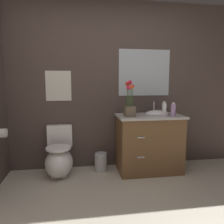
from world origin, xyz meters
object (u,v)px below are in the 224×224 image
at_px(flower_vase, 130,105).
at_px(trash_bin, 101,162).
at_px(soap_bottle, 164,108).
at_px(lotion_bottle, 173,110).
at_px(wall_mirror, 144,73).
at_px(vanity_cabinet, 149,142).
at_px(wall_poster, 58,86).
at_px(hand_wash_bottle, 165,110).
at_px(toilet, 59,159).
at_px(toilet_paper_roll, 2,133).

distance_m(flower_vase, trash_bin, 0.96).
distance_m(soap_bottle, lotion_bottle, 0.19).
relative_size(soap_bottle, wall_mirror, 0.24).
bearing_deg(wall_mirror, lotion_bottle, -56.03).
bearing_deg(soap_bottle, vanity_cabinet, -170.65).
bearing_deg(vanity_cabinet, wall_mirror, 90.54).
bearing_deg(lotion_bottle, wall_poster, 164.62).
distance_m(soap_bottle, trash_bin, 1.22).
xyz_separation_m(soap_bottle, wall_poster, (-1.52, 0.26, 0.33)).
distance_m(soap_bottle, hand_wash_bottle, 0.18).
bearing_deg(vanity_cabinet, hand_wash_bottle, -38.89).
relative_size(hand_wash_bottle, trash_bin, 0.74).
relative_size(lotion_bottle, hand_wash_bottle, 0.95).
xyz_separation_m(vanity_cabinet, wall_mirror, (-0.00, 0.29, 1.02)).
xyz_separation_m(toilet, vanity_cabinet, (1.30, -0.03, 0.19)).
distance_m(flower_vase, wall_mirror, 0.67).
xyz_separation_m(vanity_cabinet, flower_vase, (-0.32, -0.08, 0.57)).
bearing_deg(wall_mirror, toilet_paper_roll, -166.69).
xyz_separation_m(hand_wash_bottle, wall_poster, (-1.46, 0.43, 0.32)).
relative_size(flower_vase, toilet_paper_roll, 4.53).
relative_size(toilet, soap_bottle, 3.56).
bearing_deg(lotion_bottle, soap_bottle, 110.35).
bearing_deg(soap_bottle, toilet_paper_roll, -174.60).
bearing_deg(flower_vase, wall_mirror, 50.19).
bearing_deg(wall_poster, lotion_bottle, -15.38).
height_order(toilet, vanity_cabinet, vanity_cabinet).
distance_m(hand_wash_bottle, toilet_paper_roll, 2.15).
bearing_deg(flower_vase, trash_bin, 155.67).
bearing_deg(flower_vase, toilet, 173.58).
bearing_deg(vanity_cabinet, soap_bottle, 9.35).
relative_size(vanity_cabinet, wall_poster, 2.33).
xyz_separation_m(wall_poster, toilet_paper_roll, (-0.67, -0.46, -0.57)).
height_order(vanity_cabinet, wall_mirror, wall_mirror).
bearing_deg(wall_poster, trash_bin, -18.89).
height_order(wall_mirror, toilet_paper_roll, wall_mirror).
distance_m(flower_vase, hand_wash_bottle, 0.49).
distance_m(toilet, lotion_bottle, 1.74).
bearing_deg(soap_bottle, hand_wash_bottle, -108.68).
bearing_deg(toilet_paper_roll, lotion_bottle, 0.68).
distance_m(hand_wash_bottle, trash_bin, 1.20).
bearing_deg(wall_poster, toilet_paper_roll, -145.16).
bearing_deg(soap_bottle, wall_mirror, 131.54).
height_order(soap_bottle, wall_poster, wall_poster).
distance_m(toilet, trash_bin, 0.61).
bearing_deg(lotion_bottle, toilet_paper_roll, -179.32).
distance_m(toilet, vanity_cabinet, 1.31).
bearing_deg(vanity_cabinet, lotion_bottle, -26.12).
xyz_separation_m(soap_bottle, trash_bin, (-0.93, 0.05, -0.79)).
relative_size(toilet, trash_bin, 2.54).
xyz_separation_m(soap_bottle, toilet_paper_roll, (-2.19, -0.21, -0.24)).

